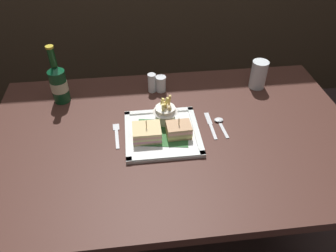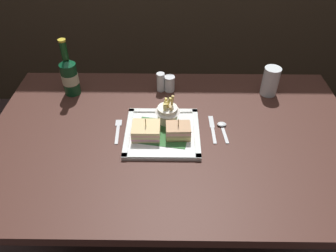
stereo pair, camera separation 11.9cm
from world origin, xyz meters
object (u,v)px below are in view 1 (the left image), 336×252
at_px(dining_table, 173,154).
at_px(pepper_shaker, 161,85).
at_px(sandwich_half_left, 147,133).
at_px(water_glass, 258,76).
at_px(knife, 210,124).
at_px(fries_cup, 165,112).
at_px(salt_shaker, 152,84).
at_px(spoon, 220,122).
at_px(beer_bottle, 58,83).
at_px(sandwich_half_right, 179,130).
at_px(square_plate, 162,133).
at_px(fork, 117,134).

bearing_deg(dining_table, pepper_shaker, 93.47).
bearing_deg(pepper_shaker, sandwich_half_left, -104.77).
xyz_separation_m(water_glass, knife, (-0.26, -0.24, -0.05)).
xyz_separation_m(fries_cup, salt_shaker, (-0.03, 0.23, -0.02)).
xyz_separation_m(spoon, salt_shaker, (-0.24, 0.25, 0.03)).
bearing_deg(beer_bottle, pepper_shaker, 3.28).
height_order(spoon, salt_shaker, salt_shaker).
distance_m(beer_bottle, water_glass, 0.85).
distance_m(dining_table, fries_cup, 0.17).
relative_size(water_glass, salt_shaker, 1.48).
relative_size(sandwich_half_left, pepper_shaker, 1.46).
bearing_deg(water_glass, fries_cup, -154.43).
xyz_separation_m(sandwich_half_left, sandwich_half_right, (0.12, 0.00, 0.00)).
relative_size(square_plate, pepper_shaker, 3.95).
relative_size(dining_table, square_plate, 5.08).
distance_m(sandwich_half_right, pepper_shaker, 0.31).
distance_m(beer_bottle, knife, 0.63).
xyz_separation_m(fork, spoon, (0.40, 0.02, 0.00)).
distance_m(square_plate, sandwich_half_left, 0.07).
bearing_deg(fries_cup, dining_table, -70.56).
height_order(water_glass, salt_shaker, water_glass).
xyz_separation_m(square_plate, knife, (0.19, 0.04, -0.00)).
bearing_deg(pepper_shaker, dining_table, -86.53).
bearing_deg(spoon, sandwich_half_left, -168.30).
relative_size(sandwich_half_left, knife, 0.63).
height_order(fries_cup, beer_bottle, beer_bottle).
bearing_deg(fork, sandwich_half_right, -10.31).
relative_size(sandwich_half_left, spoon, 0.86).
relative_size(beer_bottle, spoon, 2.11).
height_order(square_plate, beer_bottle, beer_bottle).
xyz_separation_m(dining_table, pepper_shaker, (-0.02, 0.29, 0.13)).
xyz_separation_m(water_glass, pepper_shaker, (-0.43, 0.02, -0.02)).
xyz_separation_m(dining_table, sandwich_half_right, (0.02, -0.02, 0.14)).
bearing_deg(sandwich_half_left, spoon, 11.70).
relative_size(fries_cup, beer_bottle, 0.44).
distance_m(dining_table, water_glass, 0.52).
relative_size(sandwich_half_left, sandwich_half_right, 1.12).
bearing_deg(fork, knife, 2.43).
relative_size(dining_table, beer_bottle, 5.59).
xyz_separation_m(square_plate, water_glass, (0.45, 0.27, 0.05)).
xyz_separation_m(fries_cup, beer_bottle, (-0.41, 0.20, 0.03)).
bearing_deg(dining_table, beer_bottle, 148.40).
height_order(fork, spoon, spoon).
bearing_deg(salt_shaker, water_glass, -2.33).
distance_m(beer_bottle, fork, 0.35).
relative_size(square_plate, beer_bottle, 1.10).
bearing_deg(water_glass, square_plate, -148.89).
relative_size(square_plate, fries_cup, 2.50).
xyz_separation_m(beer_bottle, spoon, (0.62, -0.23, -0.08)).
distance_m(fork, salt_shaker, 0.31).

